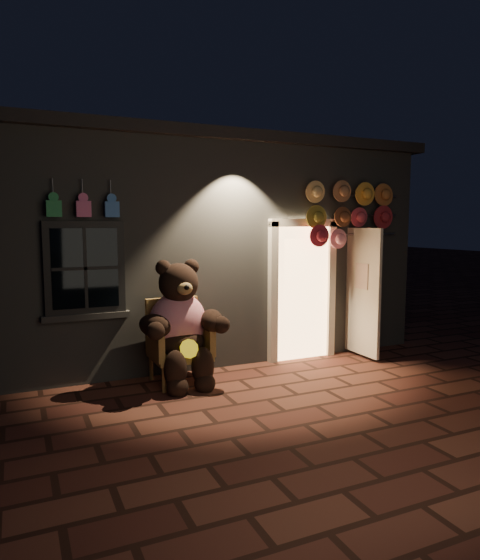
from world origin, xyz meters
TOP-DOWN VIEW (x-y plane):
  - ground at (0.00, 0.00)m, footprint 60.00×60.00m
  - shop_building at (0.00, 3.99)m, footprint 7.30×5.95m
  - wicker_armchair at (-0.78, 1.14)m, footprint 0.78×0.71m
  - teddy_bear at (-0.77, 1.00)m, footprint 1.23×0.96m
  - hat_rack at (2.07, 1.28)m, footprint 1.75×0.22m

SIDE VIEW (x-z plane):
  - ground at x=0.00m, z-range 0.00..0.00m
  - wicker_armchair at x=-0.78m, z-range 0.00..1.11m
  - teddy_bear at x=-0.77m, z-range -0.05..1.65m
  - shop_building at x=0.00m, z-range -0.02..3.49m
  - hat_rack at x=2.07m, z-range 0.90..3.68m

